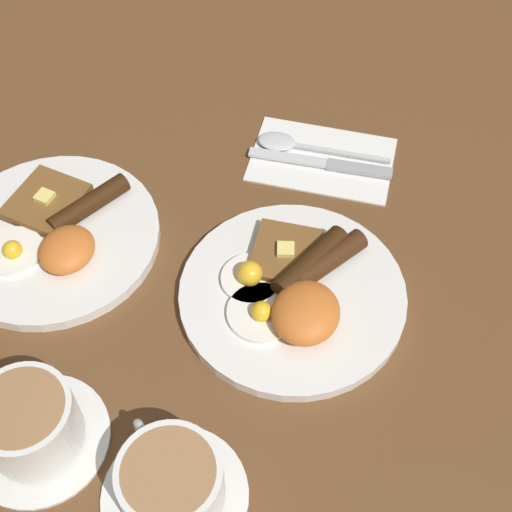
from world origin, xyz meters
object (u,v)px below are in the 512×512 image
at_px(breakfast_plate_near, 294,292).
at_px(knife, 328,164).
at_px(spoon, 290,144).
at_px(breakfast_plate_far, 54,234).
at_px(teacup_near, 172,485).
at_px(teacup_far, 30,425).

distance_m(breakfast_plate_near, knife, 0.21).
relative_size(knife, spoon, 1.05).
height_order(breakfast_plate_far, spoon, breakfast_plate_far).
height_order(teacup_near, spoon, teacup_near).
bearing_deg(knife, breakfast_plate_near, 88.09).
bearing_deg(teacup_far, knife, -21.98).
xyz_separation_m(breakfast_plate_near, breakfast_plate_far, (-0.01, 0.30, -0.00)).
bearing_deg(teacup_near, teacup_far, 85.99).
height_order(breakfast_plate_far, knife, breakfast_plate_far).
bearing_deg(spoon, teacup_far, 70.68).
height_order(breakfast_plate_near, breakfast_plate_far, breakfast_plate_near).
bearing_deg(teacup_far, spoon, -14.83).
bearing_deg(teacup_far, breakfast_plate_near, -39.21).
bearing_deg(breakfast_plate_far, breakfast_plate_near, -88.59).
bearing_deg(teacup_near, breakfast_plate_near, -10.33).
bearing_deg(knife, breakfast_plate_far, 32.08).
bearing_deg(knife, teacup_far, 62.42).
distance_m(teacup_near, teacup_far, 0.15).
bearing_deg(breakfast_plate_far, knife, -52.32).
bearing_deg(teacup_near, breakfast_plate_far, 45.89).
relative_size(breakfast_plate_far, spoon, 1.42).
bearing_deg(breakfast_plate_near, teacup_near, 169.67).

